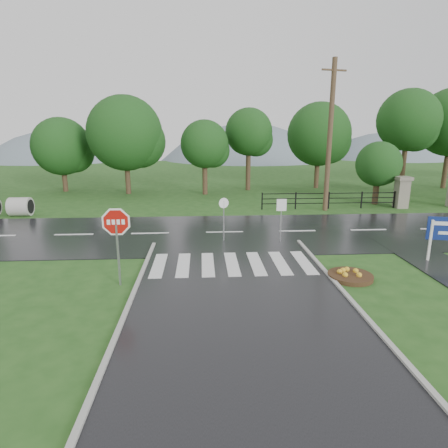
{
  "coord_description": "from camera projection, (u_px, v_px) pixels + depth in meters",
  "views": [
    {
      "loc": [
        -1.21,
        -9.5,
        5.4
      ],
      "look_at": [
        -0.27,
        6.0,
        1.5
      ],
      "focal_mm": 30.0,
      "sensor_mm": 36.0,
      "label": 1
    }
  ],
  "objects": [
    {
      "name": "hills",
      "position": [
        225.0,
        234.0,
        77.5
      ],
      "size": [
        102.0,
        48.0,
        48.0
      ],
      "color": "slate",
      "rests_on": "ground"
    },
    {
      "name": "entrance_tree_left",
      "position": [
        379.0,
        164.0,
        27.5
      ],
      "size": [
        3.28,
        3.28,
        4.64
      ],
      "color": "#3D2B1C",
      "rests_on": "ground"
    },
    {
      "name": "utility_pole_east",
      "position": [
        330.0,
        136.0,
        24.8
      ],
      "size": [
        1.74,
        0.5,
        9.9
      ],
      "color": "#473523",
      "rests_on": "ground"
    },
    {
      "name": "walkway",
      "position": [
        446.0,
        269.0,
        14.96
      ],
      "size": [
        2.2,
        11.0,
        0.04
      ],
      "primitive_type": "cube",
      "color": "#232326",
      "rests_on": "ground"
    },
    {
      "name": "crosswalk",
      "position": [
        232.0,
        264.0,
        15.41
      ],
      "size": [
        6.5,
        2.8,
        0.02
      ],
      "color": "silver",
      "rests_on": "ground"
    },
    {
      "name": "stop_sign",
      "position": [
        116.0,
        229.0,
        12.94
      ],
      "size": [
        1.34,
        0.07,
        3.0
      ],
      "color": "#939399",
      "rests_on": "ground"
    },
    {
      "name": "ground",
      "position": [
        246.0,
        327.0,
        10.58
      ],
      "size": [
        120.0,
        120.0,
        0.0
      ],
      "primitive_type": "plane",
      "color": "#224D19",
      "rests_on": "ground"
    },
    {
      "name": "reg_sign_small",
      "position": [
        281.0,
        212.0,
        18.23
      ],
      "size": [
        0.48,
        0.06,
        2.17
      ],
      "color": "#939399",
      "rests_on": "ground"
    },
    {
      "name": "fence_west",
      "position": [
        329.0,
        199.0,
        26.35
      ],
      "size": [
        9.58,
        0.08,
        1.2
      ],
      "color": "black",
      "rests_on": "ground"
    },
    {
      "name": "flower_bed",
      "position": [
        350.0,
        275.0,
        14.01
      ],
      "size": [
        1.66,
        1.66,
        0.33
      ],
      "color": "#332111",
      "rests_on": "ground"
    },
    {
      "name": "pillar_west",
      "position": [
        402.0,
        192.0,
        26.55
      ],
      "size": [
        1.0,
        1.0,
        2.24
      ],
      "color": "gray",
      "rests_on": "ground"
    },
    {
      "name": "treeline",
      "position": [
        226.0,
        192.0,
        33.88
      ],
      "size": [
        83.2,
        5.2,
        10.0
      ],
      "color": "#123C12",
      "rests_on": "ground"
    },
    {
      "name": "reg_sign_round",
      "position": [
        224.0,
        214.0,
        18.41
      ],
      "size": [
        0.49,
        0.19,
        2.2
      ],
      "color": "#939399",
      "rests_on": "ground"
    },
    {
      "name": "main_road",
      "position": [
        225.0,
        233.0,
        20.27
      ],
      "size": [
        90.0,
        8.0,
        0.04
      ],
      "primitive_type": "cube",
      "color": "black",
      "rests_on": "ground"
    }
  ]
}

